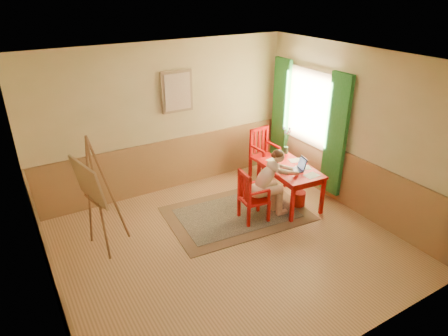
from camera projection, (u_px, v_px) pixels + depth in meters
room at (229, 164)px, 5.52m from camera, size 5.04×4.54×2.84m
wainscot at (203, 196)px, 6.53m from camera, size 5.00×4.50×1.00m
window at (307, 118)px, 7.52m from camera, size 0.12×2.01×2.20m
wall_portrait at (177, 92)px, 7.13m from camera, size 0.60×0.05×0.76m
rug at (237, 213)px, 6.96m from camera, size 2.52×1.79×0.02m
table at (290, 172)px, 7.04m from camera, size 0.82×1.26×0.72m
chair_left at (252, 196)px, 6.59m from camera, size 0.47×0.45×0.92m
chair_back at (263, 154)px, 8.05m from camera, size 0.48×0.50×1.04m
figure at (269, 181)px, 6.64m from camera, size 0.92×0.43×1.22m
laptop at (296, 168)px, 6.87m from camera, size 0.42×0.30×0.23m
papers at (296, 166)px, 7.07m from camera, size 0.62×1.06×0.00m
vase at (286, 142)px, 7.48m from camera, size 0.25×0.24×0.51m
wastebasket at (298, 199)px, 7.18m from camera, size 0.29×0.29×0.27m
easel at (91, 186)px, 5.59m from camera, size 0.68×0.83×1.85m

